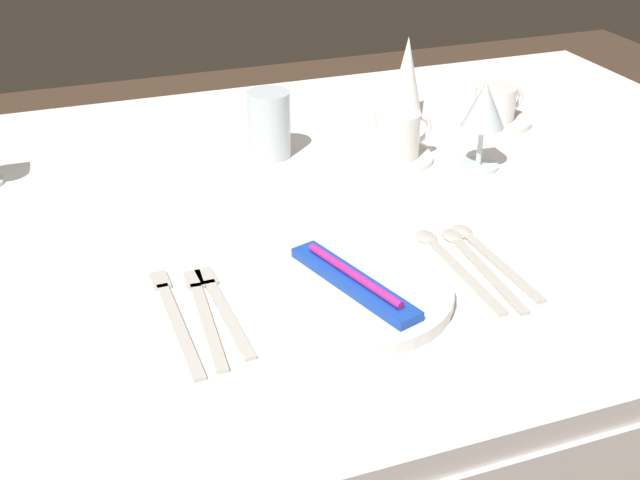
% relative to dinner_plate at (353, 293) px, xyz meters
% --- Properties ---
extents(dining_table, '(1.80, 1.11, 0.74)m').
position_rel_dinner_plate_xyz_m(dining_table, '(-0.02, 0.28, -0.09)').
color(dining_table, white).
rests_on(dining_table, ground).
extents(dinner_plate, '(0.25, 0.25, 0.02)m').
position_rel_dinner_plate_xyz_m(dinner_plate, '(0.00, 0.00, 0.00)').
color(dinner_plate, white).
rests_on(dinner_plate, dining_table).
extents(toothbrush_package, '(0.10, 0.21, 0.02)m').
position_rel_dinner_plate_xyz_m(toothbrush_package, '(0.00, 0.00, 0.02)').
color(toothbrush_package, blue).
rests_on(toothbrush_package, dinner_plate).
extents(fork_outer, '(0.03, 0.21, 0.00)m').
position_rel_dinner_plate_xyz_m(fork_outer, '(-0.16, 0.04, -0.01)').
color(fork_outer, beige).
rests_on(fork_outer, dining_table).
extents(fork_inner, '(0.03, 0.21, 0.00)m').
position_rel_dinner_plate_xyz_m(fork_inner, '(-0.18, 0.03, -0.01)').
color(fork_inner, beige).
rests_on(fork_inner, dining_table).
extents(fork_salad, '(0.02, 0.23, 0.00)m').
position_rel_dinner_plate_xyz_m(fork_salad, '(-0.21, 0.03, -0.01)').
color(fork_salad, beige).
rests_on(fork_salad, dining_table).
extents(spoon_soup, '(0.03, 0.22, 0.01)m').
position_rel_dinner_plate_xyz_m(spoon_soup, '(0.15, 0.04, -0.01)').
color(spoon_soup, beige).
rests_on(spoon_soup, dining_table).
extents(spoon_dessert, '(0.03, 0.22, 0.01)m').
position_rel_dinner_plate_xyz_m(spoon_dessert, '(0.19, 0.03, -0.01)').
color(spoon_dessert, beige).
rests_on(spoon_dessert, dining_table).
extents(spoon_tea, '(0.03, 0.21, 0.01)m').
position_rel_dinner_plate_xyz_m(spoon_tea, '(0.21, 0.04, -0.01)').
color(spoon_tea, beige).
rests_on(spoon_tea, dining_table).
extents(saucer_left, '(0.13, 0.13, 0.01)m').
position_rel_dinner_plate_xyz_m(saucer_left, '(0.23, 0.37, -0.00)').
color(saucer_left, white).
rests_on(saucer_left, dining_table).
extents(coffee_cup_left, '(0.10, 0.08, 0.07)m').
position_rel_dinner_plate_xyz_m(coffee_cup_left, '(0.23, 0.37, 0.04)').
color(coffee_cup_left, white).
rests_on(coffee_cup_left, saucer_left).
extents(saucer_right, '(0.14, 0.14, 0.01)m').
position_rel_dinner_plate_xyz_m(saucer_right, '(0.47, 0.46, -0.00)').
color(saucer_right, white).
rests_on(saucer_right, dining_table).
extents(coffee_cup_right, '(0.10, 0.08, 0.06)m').
position_rel_dinner_plate_xyz_m(coffee_cup_right, '(0.47, 0.46, 0.03)').
color(coffee_cup_right, white).
rests_on(coffee_cup_right, saucer_right).
extents(wine_glass_left, '(0.07, 0.07, 0.15)m').
position_rel_dinner_plate_xyz_m(wine_glass_left, '(0.34, 0.30, 0.09)').
color(wine_glass_left, silver).
rests_on(wine_glass_left, dining_table).
extents(drink_tumbler, '(0.07, 0.07, 0.11)m').
position_rel_dinner_plate_xyz_m(drink_tumbler, '(0.03, 0.46, 0.05)').
color(drink_tumbler, silver).
rests_on(drink_tumbler, dining_table).
extents(napkin_folded, '(0.07, 0.07, 0.15)m').
position_rel_dinner_plate_xyz_m(napkin_folded, '(0.33, 0.55, 0.07)').
color(napkin_folded, white).
rests_on(napkin_folded, dining_table).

